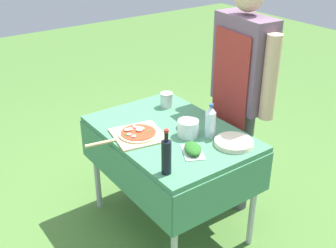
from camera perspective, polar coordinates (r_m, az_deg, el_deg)
The scene contains 10 objects.
ground_plane at distance 3.28m, azimuth 0.27°, elevation -13.24°, with size 12.00×12.00×0.00m, color #517F38.
prep_table at distance 2.87m, azimuth 0.30°, elevation -2.61°, with size 1.13×0.80×0.79m.
person_cook at distance 3.04m, azimuth 9.90°, elevation 5.33°, with size 0.64×0.25×1.72m.
pizza_on_peel at distance 2.76m, azimuth -4.28°, elevation -1.40°, with size 0.37×0.54×0.05m.
oil_bottle at distance 2.33m, azimuth -0.22°, elevation -4.37°, with size 0.06×0.06×0.28m.
water_bottle at distance 2.73m, azimuth 5.78°, elevation 0.37°, with size 0.07×0.07×0.23m.
herb_container at distance 2.57m, azimuth 3.38°, elevation -3.41°, with size 0.23×0.19×0.05m.
mixing_tub at distance 2.75m, azimuth 2.75°, elevation -0.56°, with size 0.14×0.14×0.11m, color silver.
plate_stack at distance 2.69m, azimuth 8.89°, elevation -2.49°, with size 0.25×0.25×0.03m.
sauce_jar at distance 3.16m, azimuth -0.20°, elevation 3.19°, with size 0.10×0.10×0.11m.
Camera 1 is at (2.01, -1.48, 2.12)m, focal length 45.00 mm.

